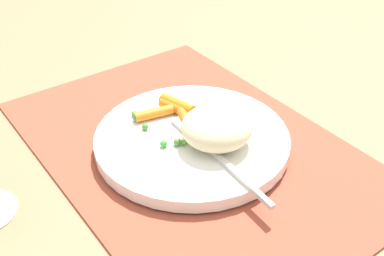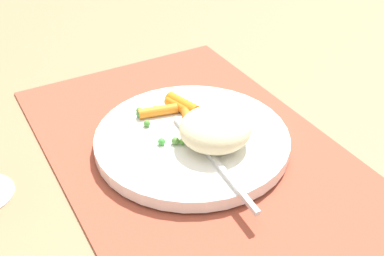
{
  "view_description": "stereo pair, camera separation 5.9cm",
  "coord_description": "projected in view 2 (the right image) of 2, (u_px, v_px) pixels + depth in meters",
  "views": [
    {
      "loc": [
        -0.4,
        0.29,
        0.38
      ],
      "look_at": [
        0.0,
        0.0,
        0.03
      ],
      "focal_mm": 46.04,
      "sensor_mm": 36.0,
      "label": 1
    },
    {
      "loc": [
        -0.43,
        0.24,
        0.38
      ],
      "look_at": [
        0.0,
        0.0,
        0.03
      ],
      "focal_mm": 46.04,
      "sensor_mm": 36.0,
      "label": 2
    }
  ],
  "objects": [
    {
      "name": "ground_plane",
      "position": [
        192.0,
        149.0,
        0.62
      ],
      "size": [
        2.4,
        2.4,
        0.0
      ],
      "primitive_type": "plane",
      "color": "#997551"
    },
    {
      "name": "placemat",
      "position": [
        192.0,
        147.0,
        0.62
      ],
      "size": [
        0.49,
        0.33,
        0.01
      ],
      "primitive_type": "cube",
      "color": "#9E4733",
      "rests_on": "ground_plane"
    },
    {
      "name": "plate",
      "position": [
        192.0,
        140.0,
        0.61
      ],
      "size": [
        0.24,
        0.24,
        0.02
      ],
      "primitive_type": "cylinder",
      "color": "white",
      "rests_on": "placemat"
    },
    {
      "name": "rice_mound",
      "position": [
        215.0,
        129.0,
        0.58
      ],
      "size": [
        0.08,
        0.09,
        0.04
      ],
      "primitive_type": "ellipsoid",
      "color": "beige",
      "rests_on": "plate"
    },
    {
      "name": "carrot_portion",
      "position": [
        177.0,
        108.0,
        0.64
      ],
      "size": [
        0.08,
        0.08,
        0.02
      ],
      "color": "orange",
      "rests_on": "plate"
    },
    {
      "name": "pea_scatter",
      "position": [
        178.0,
        122.0,
        0.62
      ],
      "size": [
        0.1,
        0.09,
        0.01
      ],
      "color": "#4C9538",
      "rests_on": "plate"
    },
    {
      "name": "fork",
      "position": [
        206.0,
        150.0,
        0.58
      ],
      "size": [
        0.19,
        0.02,
        0.01
      ],
      "color": "silver",
      "rests_on": "plate"
    }
  ]
}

